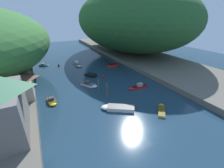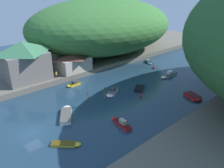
{
  "view_description": "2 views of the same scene",
  "coord_description": "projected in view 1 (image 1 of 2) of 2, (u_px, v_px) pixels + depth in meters",
  "views": [
    {
      "loc": [
        -12.98,
        -14.02,
        16.82
      ],
      "look_at": [
        1.54,
        14.28,
        1.95
      ],
      "focal_mm": 24.0,
      "sensor_mm": 36.0,
      "label": 1
    },
    {
      "loc": [
        30.95,
        -9.45,
        21.96
      ],
      "look_at": [
        -1.12,
        18.63,
        3.08
      ],
      "focal_mm": 35.0,
      "sensor_mm": 36.0,
      "label": 2
    }
  ],
  "objects": [
    {
      "name": "boat_moored_right",
      "position": [
        117.0,
        108.0,
        28.99
      ],
      "size": [
        6.41,
        5.04,
        0.72
      ],
      "rotation": [
        0.0,
        0.0,
        1.0
      ],
      "color": "silver",
      "rests_on": "water_surface"
    },
    {
      "name": "boat_white_cruiser",
      "position": [
        114.0,
        65.0,
        53.61
      ],
      "size": [
        4.55,
        3.24,
        0.68
      ],
      "rotation": [
        0.0,
        0.0,
        4.4
      ],
      "color": "red",
      "rests_on": "water_surface"
    },
    {
      "name": "boathouse_shed",
      "position": [
        14.0,
        85.0,
        30.43
      ],
      "size": [
        7.14,
        8.83,
        4.66
      ],
      "color": "#B2A899",
      "rests_on": "left_bank"
    },
    {
      "name": "boat_cabin_cruiser",
      "position": [
        162.0,
        110.0,
        28.72
      ],
      "size": [
        4.0,
        4.15,
        0.39
      ],
      "rotation": [
        0.0,
        0.0,
        5.53
      ],
      "color": "gold",
      "rests_on": "water_surface"
    },
    {
      "name": "boat_mid_channel",
      "position": [
        90.0,
        75.0,
        44.81
      ],
      "size": [
        3.65,
        4.26,
        0.69
      ],
      "rotation": [
        0.0,
        0.0,
        0.58
      ],
      "color": "black",
      "rests_on": "water_surface"
    },
    {
      "name": "boat_far_upstream",
      "position": [
        44.0,
        65.0,
        53.52
      ],
      "size": [
        3.51,
        2.68,
        1.02
      ],
      "rotation": [
        0.0,
        0.0,
        4.24
      ],
      "color": "teal",
      "rests_on": "water_surface"
    },
    {
      "name": "channel_buoy_far",
      "position": [
        59.0,
        65.0,
        53.04
      ],
      "size": [
        0.69,
        0.69,
        1.04
      ],
      "color": "red",
      "rests_on": "water_surface"
    },
    {
      "name": "boat_navy_launch",
      "position": [
        77.0,
        64.0,
        54.34
      ],
      "size": [
        1.86,
        6.35,
        1.28
      ],
      "rotation": [
        0.0,
        0.0,
        3.19
      ],
      "color": "silver",
      "rests_on": "water_surface"
    },
    {
      "name": "boat_open_rowboat",
      "position": [
        52.0,
        101.0,
        31.17
      ],
      "size": [
        1.74,
        3.69,
        1.07
      ],
      "rotation": [
        0.0,
        0.0,
        3.23
      ],
      "color": "gold",
      "rests_on": "water_surface"
    },
    {
      "name": "person_on_quay",
      "position": [
        27.0,
        103.0,
        26.92
      ],
      "size": [
        0.33,
        0.43,
        1.69
      ],
      "rotation": [
        0.0,
        0.0,
        1.89
      ],
      "color": "#282D3D",
      "rests_on": "left_bank"
    },
    {
      "name": "mooring_post_second",
      "position": [
        107.0,
        91.0,
        32.49
      ],
      "size": [
        0.22,
        0.22,
        3.51
      ],
      "color": "brown",
      "rests_on": "water_surface"
    },
    {
      "name": "right_bank",
      "position": [
        149.0,
        60.0,
        58.38
      ],
      "size": [
        22.0,
        120.0,
        1.33
      ],
      "color": "#666056",
      "rests_on": "ground"
    },
    {
      "name": "water_surface",
      "position": [
        85.0,
        72.0,
        47.97
      ],
      "size": [
        130.0,
        130.0,
        0.0
      ],
      "primitive_type": "plane",
      "color": "#1E384C",
      "rests_on": "ground"
    },
    {
      "name": "boat_far_right_bank",
      "position": [
        89.0,
        85.0,
        38.52
      ],
      "size": [
        3.82,
        4.86,
        1.19
      ],
      "rotation": [
        0.0,
        0.0,
        3.69
      ],
      "color": "white",
      "rests_on": "water_surface"
    },
    {
      "name": "channel_buoy_near",
      "position": [
        103.0,
        76.0,
        43.54
      ],
      "size": [
        0.65,
        0.65,
        0.97
      ],
      "color": "red",
      "rests_on": "water_surface"
    },
    {
      "name": "hillside_right",
      "position": [
        132.0,
        20.0,
        64.88
      ],
      "size": [
        43.93,
        61.5,
        26.48
      ],
      "color": "#285628",
      "rests_on": "right_bank"
    },
    {
      "name": "boat_near_quay",
      "position": [
        138.0,
        87.0,
        37.15
      ],
      "size": [
        4.91,
        1.56,
        1.35
      ],
      "rotation": [
        0.0,
        0.0,
        1.47
      ],
      "color": "red",
      "rests_on": "water_surface"
    },
    {
      "name": "mooring_post_middle",
      "position": [
        98.0,
        84.0,
        35.96
      ],
      "size": [
        0.27,
        0.27,
        3.06
      ],
      "color": "brown",
      "rests_on": "water_surface"
    }
  ]
}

